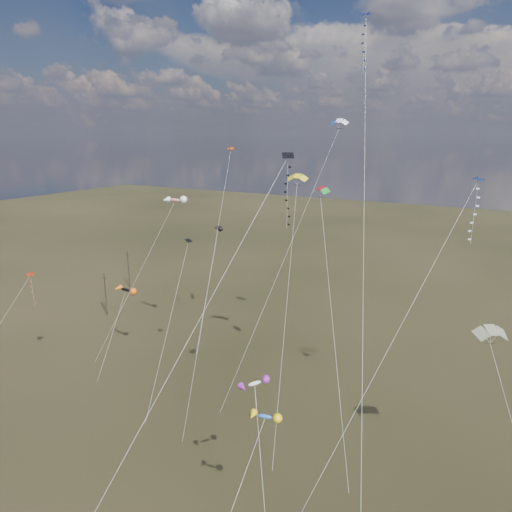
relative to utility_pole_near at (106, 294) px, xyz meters
The scene contains 18 objects.
ground 48.59m from the utility_pole_near, 38.29° to the right, with size 400.00×400.00×0.00m, color black.
utility_pole_near is the anchor object (origin of this frame).
utility_pole_far 16.12m from the utility_pole_near, 119.74° to the left, with size 1.40×0.20×8.00m.
diamond_black_high 54.20m from the utility_pole_near, 25.12° to the right, with size 8.16×24.17×30.74m.
diamond_navy_tall 61.43m from the utility_pole_near, 16.41° to the right, with size 9.59×24.25×42.43m.
diamond_black_mid 32.34m from the utility_pole_near, 26.10° to the right, with size 1.95×11.83×19.42m.
diamond_red_low 23.24m from the utility_pole_near, 67.48° to the right, with size 6.73×8.94×14.68m.
diamond_navy_right 63.48m from the utility_pole_near, 11.81° to the right, with size 10.42×19.14×28.63m.
diamond_orange_center 35.81m from the utility_pole_near, 16.65° to the right, with size 6.13×20.27×30.53m.
parafoil_yellow 46.13m from the utility_pole_near, ahead, with size 6.67×17.31×28.02m.
parafoil_blue_white 51.45m from the utility_pole_near, ahead, with size 8.24×18.56×34.47m.
parafoil_striped 65.06m from the utility_pole_near, 13.34° to the right, with size 8.99×13.48×17.06m.
parafoil_tricolor 49.26m from the utility_pole_near, ahead, with size 10.43×14.76×26.93m.
novelty_black_orange 18.95m from the utility_pole_near, 32.81° to the right, with size 3.78×8.92×10.94m.
novelty_orange_black 24.98m from the utility_pole_near, 19.11° to the left, with size 4.91×13.44×17.56m.
novelty_white_purple 54.68m from the utility_pole_near, 30.53° to the right, with size 6.63×8.64×13.71m.
novelty_redwhite_stripe 28.03m from the utility_pole_near, 11.32° to the right, with size 10.02×10.86×23.77m.
novelty_blue_yellow 57.84m from the utility_pole_near, 31.67° to the right, with size 2.20×11.48×13.07m.
Camera 1 is at (23.98, -25.20, 32.20)m, focal length 32.00 mm.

